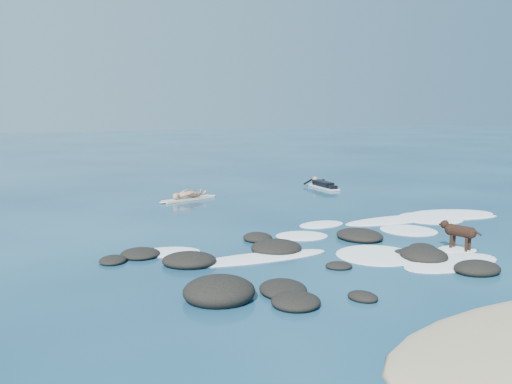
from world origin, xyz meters
name	(u,v)px	position (x,y,z in m)	size (l,w,h in m)	color
ground	(352,238)	(0.00, 0.00, 0.00)	(160.00, 160.00, 0.00)	#0A2642
reef_rocks	(296,262)	(-2.89, -2.06, 0.10)	(8.74, 6.50, 0.61)	black
breaking_foam	(402,232)	(1.86, 0.09, 0.01)	(13.40, 7.17, 0.12)	white
standing_surfer_rig	(188,185)	(-2.47, 8.54, 0.64)	(2.77, 1.28, 1.63)	beige
paddling_surfer_rig	(323,185)	(4.39, 9.45, 0.15)	(1.17, 2.61, 0.45)	silver
dog	(458,231)	(1.81, -2.38, 0.53)	(0.57, 1.24, 0.81)	black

